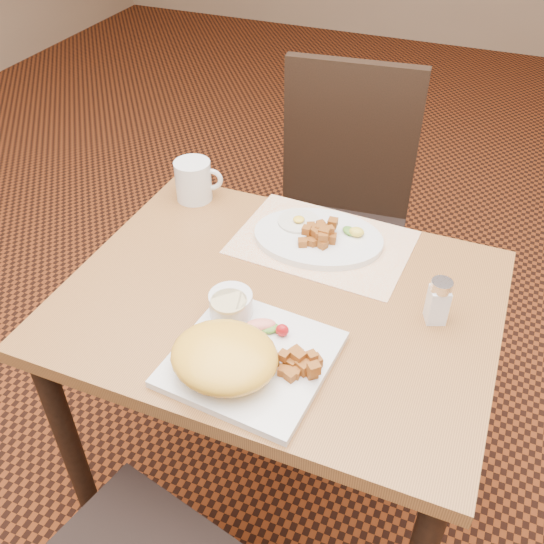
{
  "coord_description": "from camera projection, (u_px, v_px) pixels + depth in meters",
  "views": [
    {
      "loc": [
        0.35,
        -0.89,
        1.6
      ],
      "look_at": [
        -0.01,
        -0.01,
        0.82
      ],
      "focal_mm": 40.0,
      "sensor_mm": 36.0,
      "label": 1
    }
  ],
  "objects": [
    {
      "name": "garnish_ov",
      "position": [
        354.0,
        231.0,
        1.41
      ],
      "size": [
        0.06,
        0.05,
        0.02
      ],
      "color": "#387223",
      "rests_on": "plate_oval"
    },
    {
      "name": "chair_far",
      "position": [
        339.0,
        208.0,
        1.92
      ],
      "size": [
        0.46,
        0.47,
        0.97
      ],
      "rotation": [
        0.0,
        0.0,
        3.24
      ],
      "color": "black",
      "rests_on": "ground"
    },
    {
      "name": "home_fries_sq",
      "position": [
        298.0,
        363.0,
        1.09
      ],
      "size": [
        0.1,
        0.08,
        0.04
      ],
      "color": "#9D5519",
      "rests_on": "plate_square"
    },
    {
      "name": "salt_shaker",
      "position": [
        438.0,
        301.0,
        1.19
      ],
      "size": [
        0.05,
        0.05,
        0.1
      ],
      "color": "white",
      "rests_on": "table"
    },
    {
      "name": "garnish_sq",
      "position": [
        267.0,
        327.0,
        1.17
      ],
      "size": [
        0.09,
        0.05,
        0.03
      ],
      "color": "#387223",
      "rests_on": "plate_square"
    },
    {
      "name": "hollandaise_mound",
      "position": [
        224.0,
        357.0,
        1.08
      ],
      "size": [
        0.2,
        0.18,
        0.07
      ],
      "color": "yellow",
      "rests_on": "plate_square"
    },
    {
      "name": "home_fries_ov",
      "position": [
        320.0,
        233.0,
        1.39
      ],
      "size": [
        0.08,
        0.1,
        0.04
      ],
      "color": "#9D5519",
      "rests_on": "plate_oval"
    },
    {
      "name": "plate_square",
      "position": [
        252.0,
        359.0,
        1.13
      ],
      "size": [
        0.3,
        0.3,
        0.02
      ],
      "primitive_type": "cube",
      "rotation": [
        0.0,
        0.0,
        -0.08
      ],
      "color": "silver",
      "rests_on": "table"
    },
    {
      "name": "plate_oval",
      "position": [
        318.0,
        238.0,
        1.42
      ],
      "size": [
        0.33,
        0.26,
        0.02
      ],
      "primitive_type": null,
      "rotation": [
        0.0,
        0.0,
        0.13
      ],
      "color": "silver",
      "rests_on": "placemat"
    },
    {
      "name": "ground",
      "position": [
        277.0,
        490.0,
        1.75
      ],
      "size": [
        8.0,
        8.0,
        0.0
      ],
      "primitive_type": "plane",
      "color": "black",
      "rests_on": "ground"
    },
    {
      "name": "table",
      "position": [
        279.0,
        333.0,
        1.35
      ],
      "size": [
        0.9,
        0.7,
        0.75
      ],
      "color": "#9B622F",
      "rests_on": "ground"
    },
    {
      "name": "placemat",
      "position": [
        323.0,
        243.0,
        1.42
      ],
      "size": [
        0.41,
        0.3,
        0.0
      ],
      "primitive_type": "cube",
      "rotation": [
        0.0,
        0.0,
        -0.05
      ],
      "color": "white",
      "rests_on": "table"
    },
    {
      "name": "coffee_mug",
      "position": [
        194.0,
        180.0,
        1.54
      ],
      "size": [
        0.12,
        0.09,
        0.1
      ],
      "color": "silver",
      "rests_on": "table"
    },
    {
      "name": "ramekin",
      "position": [
        231.0,
        304.0,
        1.2
      ],
      "size": [
        0.09,
        0.09,
        0.05
      ],
      "color": "silver",
      "rests_on": "plate_square"
    },
    {
      "name": "fried_egg",
      "position": [
        299.0,
        221.0,
        1.45
      ],
      "size": [
        0.1,
        0.1,
        0.02
      ],
      "color": "white",
      "rests_on": "plate_oval"
    }
  ]
}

